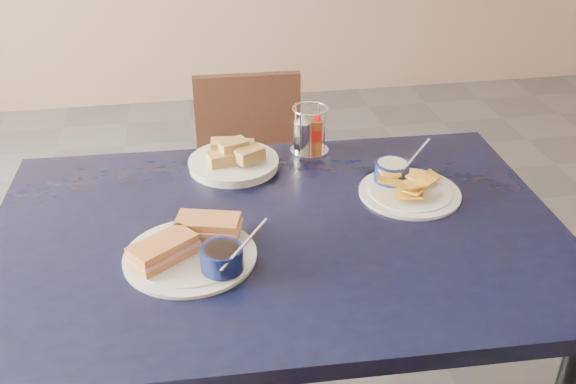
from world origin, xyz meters
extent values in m
plane|color=#4D4D52|center=(0.00, 0.00, 0.00)|extent=(6.00, 6.00, 0.00)
cube|color=black|center=(-0.22, -0.23, 0.73)|extent=(1.36, 0.94, 0.04)
cylinder|color=black|center=(-0.79, 0.13, 0.35)|extent=(0.04, 0.04, 0.71)
cylinder|color=black|center=(0.36, 0.13, 0.35)|extent=(0.04, 0.04, 0.71)
cube|color=black|center=(-0.19, 0.51, 0.39)|extent=(0.39, 0.37, 0.04)
cylinder|color=black|center=(-0.34, 0.37, 0.19)|extent=(0.03, 0.03, 0.37)
cylinder|color=black|center=(-0.04, 0.37, 0.19)|extent=(0.03, 0.03, 0.37)
cylinder|color=black|center=(-0.34, 0.65, 0.19)|extent=(0.03, 0.03, 0.37)
cylinder|color=black|center=(-0.04, 0.65, 0.19)|extent=(0.03, 0.03, 0.37)
cube|color=black|center=(-0.19, 0.67, 0.61)|extent=(0.38, 0.05, 0.40)
cylinder|color=white|center=(-0.42, -0.31, 0.75)|extent=(0.29, 0.29, 0.01)
cylinder|color=white|center=(-0.42, -0.31, 0.76)|extent=(0.24, 0.24, 0.00)
cube|color=#CC8549|center=(-0.48, -0.32, 0.78)|extent=(0.15, 0.14, 0.04)
cube|color=#D68482|center=(-0.48, -0.32, 0.78)|extent=(0.16, 0.15, 0.01)
cube|color=#CC8549|center=(-0.38, -0.25, 0.78)|extent=(0.15, 0.10, 0.04)
cube|color=#D68482|center=(-0.38, -0.25, 0.78)|extent=(0.16, 0.11, 0.01)
cylinder|color=#0B123D|center=(-0.36, -0.38, 0.79)|extent=(0.09, 0.09, 0.05)
cylinder|color=black|center=(-0.36, -0.38, 0.80)|extent=(0.08, 0.08, 0.01)
cylinder|color=silver|center=(-0.31, -0.40, 0.83)|extent=(0.11, 0.07, 0.08)
cylinder|color=white|center=(0.14, -0.13, 0.75)|extent=(0.26, 0.26, 0.01)
cylinder|color=white|center=(0.14, -0.13, 0.76)|extent=(0.21, 0.21, 0.00)
cube|color=gold|center=(0.19, -0.10, 0.76)|extent=(0.08, 0.07, 0.02)
cube|color=gold|center=(0.15, -0.10, 0.77)|extent=(0.07, 0.05, 0.02)
cube|color=gold|center=(0.12, -0.18, 0.77)|extent=(0.08, 0.06, 0.02)
cube|color=gold|center=(0.12, -0.16, 0.78)|extent=(0.06, 0.08, 0.01)
cube|color=gold|center=(0.13, -0.16, 0.78)|extent=(0.08, 0.08, 0.03)
cube|color=gold|center=(0.14, -0.17, 0.79)|extent=(0.08, 0.07, 0.02)
cube|color=gold|center=(0.13, -0.17, 0.79)|extent=(0.05, 0.07, 0.02)
cube|color=gold|center=(0.16, -0.14, 0.80)|extent=(0.07, 0.08, 0.02)
cube|color=gold|center=(0.09, -0.10, 0.80)|extent=(0.05, 0.07, 0.01)
cube|color=gold|center=(0.07, -0.17, 0.80)|extent=(0.08, 0.07, 0.02)
cylinder|color=#0B123D|center=(0.11, -0.07, 0.79)|extent=(0.09, 0.09, 0.05)
cylinder|color=beige|center=(0.11, -0.07, 0.80)|extent=(0.08, 0.08, 0.01)
cylinder|color=silver|center=(0.15, -0.09, 0.83)|extent=(0.11, 0.07, 0.08)
cylinder|color=white|center=(-0.29, 0.09, 0.76)|extent=(0.24, 0.24, 0.02)
cylinder|color=white|center=(-0.29, 0.09, 0.77)|extent=(0.20, 0.20, 0.00)
cube|color=tan|center=(-0.32, 0.07, 0.79)|extent=(0.08, 0.06, 0.03)
cube|color=tan|center=(-0.27, 0.12, 0.79)|extent=(0.09, 0.07, 0.03)
cube|color=tan|center=(-0.25, 0.06, 0.80)|extent=(0.09, 0.08, 0.03)
cube|color=tan|center=(-0.31, 0.11, 0.81)|extent=(0.08, 0.06, 0.03)
cube|color=tan|center=(-0.29, 0.09, 0.81)|extent=(0.09, 0.07, 0.03)
cylinder|color=silver|center=(-0.07, 0.15, 0.75)|extent=(0.11, 0.11, 0.01)
cylinder|color=silver|center=(-0.03, 0.19, 0.82)|extent=(0.01, 0.01, 0.13)
cylinder|color=silver|center=(-0.10, 0.19, 0.82)|extent=(0.01, 0.01, 0.13)
cylinder|color=silver|center=(-0.10, 0.12, 0.82)|extent=(0.01, 0.01, 0.13)
cylinder|color=silver|center=(-0.03, 0.12, 0.82)|extent=(0.01, 0.01, 0.13)
torus|color=silver|center=(-0.07, 0.15, 0.88)|extent=(0.10, 0.10, 0.00)
cylinder|color=silver|center=(-0.09, 0.15, 0.80)|extent=(0.05, 0.05, 0.08)
cone|color=silver|center=(-0.09, 0.15, 0.85)|extent=(0.04, 0.04, 0.02)
cylinder|color=brown|center=(-0.04, 0.16, 0.80)|extent=(0.03, 0.03, 0.08)
cylinder|color=#AA1009|center=(-0.04, 0.16, 0.80)|extent=(0.03, 0.03, 0.03)
cylinder|color=#AA1009|center=(-0.04, 0.16, 0.85)|extent=(0.02, 0.02, 0.02)
camera|label=1|loc=(-0.41, -1.46, 1.57)|focal=40.00mm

